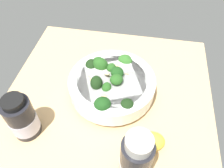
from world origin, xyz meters
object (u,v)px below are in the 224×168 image
at_px(bottle_tall, 135,164).
at_px(bottle_short, 22,119).
at_px(lemon_wedge, 151,141).
at_px(bowl_of_broccoli, 112,83).

distance_m(bottle_tall, bottle_short, 0.28).
xyz_separation_m(bottle_tall, bottle_short, (0.27, -0.07, -0.02)).
relative_size(bottle_tall, bottle_short, 1.40).
xyz_separation_m(lemon_wedge, bottle_tall, (0.03, 0.08, 0.06)).
height_order(bowl_of_broccoli, bottle_short, bottle_short).
xyz_separation_m(bowl_of_broccoli, bottle_short, (0.18, 0.15, 0.01)).
relative_size(bowl_of_broccoli, bottle_short, 1.83).
height_order(bottle_tall, bottle_short, bottle_tall).
bearing_deg(bottle_short, lemon_wedge, -177.68).
relative_size(lemon_wedge, bottle_short, 0.52).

